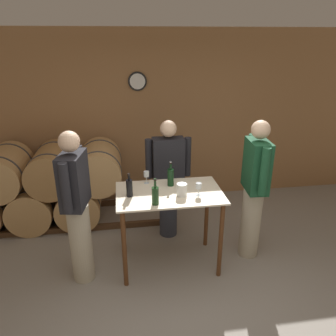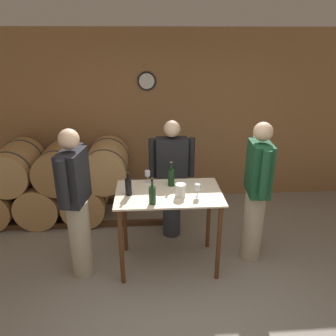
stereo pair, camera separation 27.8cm
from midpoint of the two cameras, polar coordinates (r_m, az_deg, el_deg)
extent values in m
plane|color=gray|center=(3.58, 5.60, -24.01)|extent=(14.00, 14.00, 0.00)
cube|color=#996B42|center=(5.24, 1.62, 8.52)|extent=(8.40, 0.05, 2.70)
cylinder|color=black|center=(5.08, -2.12, 14.89)|extent=(0.28, 0.03, 0.28)
cylinder|color=white|center=(5.07, -2.11, 14.87)|extent=(0.23, 0.01, 0.23)
cube|color=#4C331E|center=(5.05, -20.03, -9.54)|extent=(4.01, 0.06, 0.08)
cube|color=#4C331E|center=(5.65, -18.18, -5.83)|extent=(4.01, 0.06, 0.08)
cylinder|color=#AD7F4C|center=(5.44, -26.00, -4.99)|extent=(0.62, 0.88, 0.62)
cylinder|color=#38383D|center=(5.66, -25.07, -3.79)|extent=(0.63, 0.03, 0.63)
cylinder|color=tan|center=(5.23, -19.41, -5.02)|extent=(0.62, 0.88, 0.62)
cylinder|color=#38383D|center=(5.00, -20.16, -6.39)|extent=(0.63, 0.03, 0.63)
cylinder|color=#38383D|center=(5.46, -18.73, -3.76)|extent=(0.63, 0.03, 0.63)
cylinder|color=tan|center=(5.09, -12.36, -4.97)|extent=(0.62, 0.88, 0.62)
cylinder|color=#38383D|center=(4.85, -12.78, -6.39)|extent=(0.63, 0.03, 0.63)
cylinder|color=#38383D|center=(5.32, -11.98, -3.68)|extent=(0.63, 0.03, 0.63)
cylinder|color=tan|center=(5.12, -23.62, 0.25)|extent=(0.62, 0.88, 0.62)
cylinder|color=#38383D|center=(4.89, -24.59, -0.90)|extent=(0.63, 0.03, 0.63)
cylinder|color=#38383D|center=(5.36, -22.74, 1.30)|extent=(0.63, 0.03, 0.63)
cylinder|color=#9E7242|center=(4.94, -16.56, 0.44)|extent=(0.62, 0.88, 0.62)
cylinder|color=#38383D|center=(4.70, -17.21, -0.74)|extent=(0.63, 0.03, 0.63)
cylinder|color=#38383D|center=(5.18, -15.97, 1.52)|extent=(0.63, 0.03, 0.63)
cylinder|color=tan|center=(4.83, -9.07, 0.64)|extent=(0.62, 0.88, 0.62)
cylinder|color=#38383D|center=(4.59, -9.34, -0.56)|extent=(0.63, 0.03, 0.63)
cylinder|color=#38383D|center=(5.08, -8.83, 1.73)|extent=(0.63, 0.03, 0.63)
cube|color=beige|center=(3.65, 2.29, -4.41)|extent=(1.18, 0.73, 0.02)
cylinder|color=#593319|center=(3.62, -5.92, -13.60)|extent=(0.05, 0.05, 0.94)
cylinder|color=#593319|center=(3.73, 11.00, -12.80)|extent=(0.05, 0.05, 0.94)
cylinder|color=#593319|center=(4.13, -5.66, -8.70)|extent=(0.05, 0.05, 0.94)
cylinder|color=#593319|center=(4.22, 8.99, -8.16)|extent=(0.05, 0.05, 0.94)
cylinder|color=black|center=(3.56, -4.70, -3.33)|extent=(0.07, 0.07, 0.19)
cylinder|color=black|center=(3.50, -4.77, -1.38)|extent=(0.02, 0.02, 0.07)
cylinder|color=black|center=(3.49, -4.78, -0.97)|extent=(0.03, 0.03, 0.02)
cylinder|color=#193819|center=(3.36, -0.37, -4.84)|extent=(0.07, 0.07, 0.19)
cylinder|color=#193819|center=(3.30, -0.38, -2.62)|extent=(0.02, 0.02, 0.10)
cylinder|color=black|center=(3.28, -0.38, -2.01)|extent=(0.03, 0.03, 0.02)
cylinder|color=black|center=(3.76, 2.67, -1.71)|extent=(0.08, 0.08, 0.20)
cylinder|color=black|center=(3.71, 2.71, 0.35)|extent=(0.02, 0.02, 0.09)
cylinder|color=black|center=(3.69, 2.72, 0.85)|extent=(0.03, 0.03, 0.02)
cylinder|color=silver|center=(3.88, -1.52, -2.54)|extent=(0.06, 0.06, 0.00)
cylinder|color=silver|center=(3.86, -1.52, -1.96)|extent=(0.01, 0.01, 0.08)
cylinder|color=silver|center=(3.83, -1.53, -0.95)|extent=(0.06, 0.06, 0.06)
cylinder|color=silver|center=(3.58, 7.32, -4.91)|extent=(0.06, 0.06, 0.00)
cylinder|color=silver|center=(3.56, 7.35, -4.33)|extent=(0.01, 0.01, 0.08)
cylinder|color=silver|center=(3.53, 7.41, -3.31)|extent=(0.06, 0.06, 0.06)
cylinder|color=white|center=(3.54, 4.39, -3.91)|extent=(0.11, 0.11, 0.14)
cylinder|color=#B7AD93|center=(3.83, -12.98, -11.93)|extent=(0.24, 0.24, 0.93)
cube|color=black|center=(3.48, -14.02, -1.59)|extent=(0.29, 0.43, 0.57)
sphere|color=beige|center=(3.34, -14.65, 4.85)|extent=(0.21, 0.21, 0.21)
cylinder|color=black|center=(3.26, -15.51, -2.88)|extent=(0.09, 0.09, 0.51)
cylinder|color=black|center=(3.69, -12.78, 0.35)|extent=(0.09, 0.09, 0.51)
cylinder|color=#333847|center=(4.48, 2.42, -6.95)|extent=(0.24, 0.24, 0.81)
cube|color=black|center=(4.19, 2.57, 1.38)|extent=(0.40, 0.22, 0.57)
sphere|color=beige|center=(4.06, 2.67, 6.83)|extent=(0.21, 0.21, 0.21)
cylinder|color=black|center=(4.21, 5.96, 1.82)|extent=(0.09, 0.09, 0.52)
cylinder|color=black|center=(4.16, -0.85, 1.67)|extent=(0.09, 0.09, 0.52)
cylinder|color=#B7AD93|center=(4.15, 16.41, -9.76)|extent=(0.24, 0.24, 0.90)
cube|color=#194C2D|center=(3.82, 17.59, -0.13)|extent=(0.25, 0.42, 0.60)
sphere|color=beige|center=(3.69, 18.34, 5.99)|extent=(0.21, 0.21, 0.21)
cylinder|color=#194C2D|center=(4.04, 16.72, 1.60)|extent=(0.09, 0.09, 0.54)
cylinder|color=#194C2D|center=(3.59, 18.69, -1.18)|extent=(0.09, 0.09, 0.54)
camera|label=1|loc=(0.14, -87.81, 0.88)|focal=35.00mm
camera|label=2|loc=(0.14, 92.19, -0.88)|focal=35.00mm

